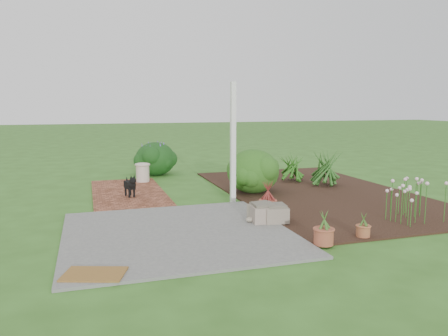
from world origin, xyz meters
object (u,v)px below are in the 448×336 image
object	(u,v)px
stone_trough_near	(263,214)
cream_ceramic_urn	(143,173)
black_dog	(130,185)
evergreen_shrub	(253,170)

from	to	relation	value
stone_trough_near	cream_ceramic_urn	bearing A→B (deg)	107.97
black_dog	evergreen_shrub	size ratio (longest dim) A/B	0.43
cream_ceramic_urn	evergreen_shrub	xyz separation A→B (m)	(2.28, -2.08, 0.27)
stone_trough_near	evergreen_shrub	bearing A→B (deg)	72.63
cream_ceramic_urn	evergreen_shrub	distance (m)	3.10
evergreen_shrub	stone_trough_near	bearing A→B (deg)	-107.37
stone_trough_near	evergreen_shrub	size ratio (longest dim) A/B	0.34
cream_ceramic_urn	black_dog	bearing A→B (deg)	-104.97
stone_trough_near	evergreen_shrub	world-z (taller)	evergreen_shrub
stone_trough_near	evergreen_shrub	xyz separation A→B (m)	(0.79, 2.52, 0.36)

